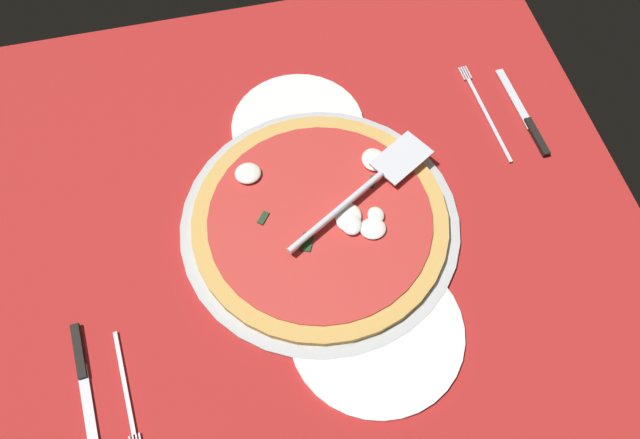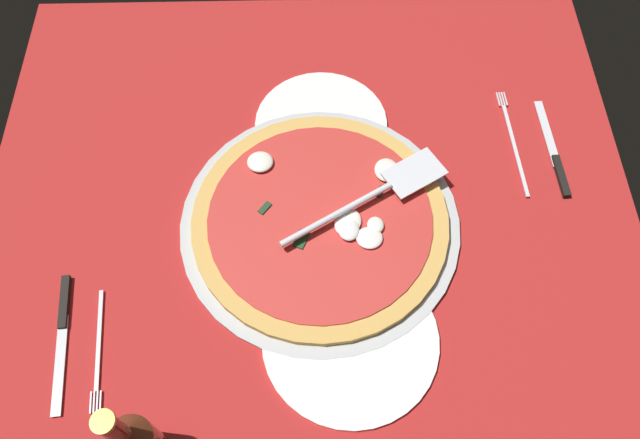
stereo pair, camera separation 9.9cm
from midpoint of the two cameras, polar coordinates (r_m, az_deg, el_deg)
ground_plane at (r=99.89cm, az=1.90°, el=-1.88°), size 104.99×104.99×0.80cm
checker_pattern at (r=99.49cm, az=1.91°, el=-1.76°), size 104.99×104.99×0.10cm
pizza_pan at (r=99.87cm, az=2.81°, el=-0.68°), size 44.08×44.08×1.09cm
dinner_plate_left at (r=92.80cm, az=5.85°, el=-11.04°), size 25.49×25.49×1.00cm
dinner_plate_right at (r=110.64cm, az=2.66°, el=8.35°), size 22.86×22.86×1.00cm
pizza at (r=98.74cm, az=2.93°, el=-0.27°), size 40.24×40.24×2.76cm
pizza_server at (r=99.02cm, az=7.59°, el=1.95°), size 17.80×26.94×1.00cm
place_setting_near at (r=115.11cm, az=21.08°, el=5.64°), size 22.48×14.77×1.40cm
place_setting_far at (r=97.10cm, az=-18.13°, el=-10.61°), size 20.76×13.31×1.40cm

